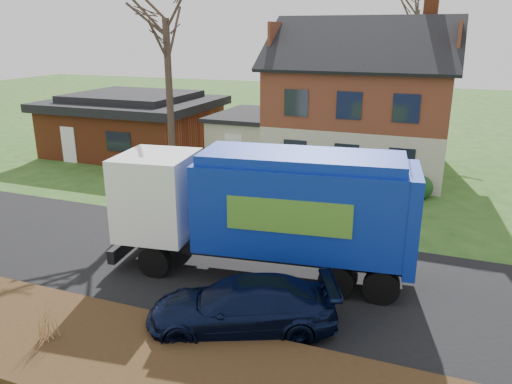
% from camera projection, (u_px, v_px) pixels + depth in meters
% --- Properties ---
extents(ground, '(120.00, 120.00, 0.00)m').
position_uv_depth(ground, '(221.00, 266.00, 16.30)').
color(ground, '#284C19').
rests_on(ground, ground).
extents(road, '(80.00, 7.00, 0.02)m').
position_uv_depth(road, '(221.00, 266.00, 16.30)').
color(road, black).
rests_on(road, ground).
extents(mulch_verge, '(80.00, 3.50, 0.30)m').
position_uv_depth(mulch_verge, '(124.00, 356.00, 11.55)').
color(mulch_verge, black).
rests_on(mulch_verge, ground).
extents(main_house, '(12.95, 8.95, 9.26)m').
position_uv_depth(main_house, '(353.00, 96.00, 26.91)').
color(main_house, beige).
rests_on(main_house, ground).
extents(ranch_house, '(9.80, 8.20, 3.70)m').
position_uv_depth(ranch_house, '(134.00, 123.00, 31.40)').
color(ranch_house, brown).
rests_on(ranch_house, ground).
extents(garbage_truck, '(9.50, 3.63, 3.97)m').
position_uv_depth(garbage_truck, '(269.00, 205.00, 15.15)').
color(garbage_truck, black).
rests_on(garbage_truck, ground).
extents(silver_sedan, '(5.13, 3.32, 1.60)m').
position_uv_depth(silver_sedan, '(218.00, 201.00, 20.10)').
color(silver_sedan, '#B0B3B8').
rests_on(silver_sedan, ground).
extents(navy_wagon, '(5.18, 3.73, 1.39)m').
position_uv_depth(navy_wagon, '(242.00, 306.00, 12.60)').
color(navy_wagon, black).
rests_on(navy_wagon, ground).
extents(grass_clump_mid, '(0.35, 0.29, 0.98)m').
position_uv_depth(grass_clump_mid, '(45.00, 321.00, 11.80)').
color(grass_clump_mid, '#9F7846').
rests_on(grass_clump_mid, mulch_verge).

